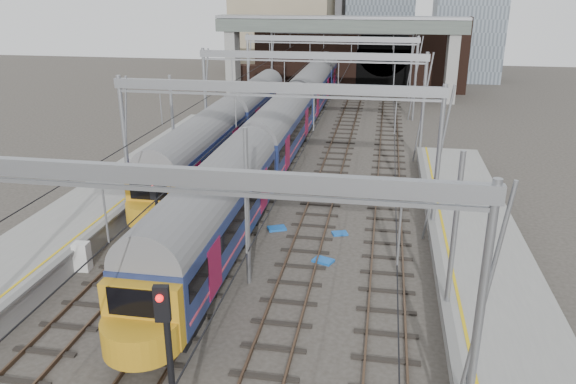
% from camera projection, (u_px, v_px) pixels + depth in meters
% --- Properties ---
extents(ground, '(160.00, 160.00, 0.00)m').
position_uv_depth(ground, '(238.00, 306.00, 22.93)').
color(ground, '#38332D').
rests_on(ground, ground).
extents(platform_left, '(4.32, 55.00, 1.12)m').
position_uv_depth(platform_left, '(43.00, 249.00, 26.68)').
color(platform_left, gray).
rests_on(platform_left, ground).
extents(platform_right, '(4.32, 47.00, 1.12)m').
position_uv_depth(platform_right, '(507.00, 341.00, 19.71)').
color(platform_right, gray).
rests_on(platform_right, ground).
extents(tracks, '(14.40, 80.00, 0.22)m').
position_uv_depth(tracks, '(296.00, 186.00, 36.80)').
color(tracks, '#4C3828').
rests_on(tracks, ground).
extents(overhead_line, '(16.80, 80.00, 8.00)m').
position_uv_depth(overhead_line, '(310.00, 71.00, 40.55)').
color(overhead_line, gray).
rests_on(overhead_line, ground).
extents(retaining_wall, '(28.00, 2.75, 9.00)m').
position_uv_depth(retaining_wall, '(354.00, 55.00, 69.26)').
color(retaining_wall, black).
rests_on(retaining_wall, ground).
extents(overbridge, '(28.00, 3.00, 9.25)m').
position_uv_depth(overbridge, '(340.00, 34.00, 62.99)').
color(overbridge, gray).
rests_on(overbridge, ground).
extents(train_main, '(2.81, 65.00, 4.83)m').
position_uv_depth(train_main, '(297.00, 108.00, 48.16)').
color(train_main, black).
rests_on(train_main, ground).
extents(train_second, '(2.66, 30.82, 4.63)m').
position_uv_depth(train_second, '(230.00, 125.00, 42.51)').
color(train_second, black).
rests_on(train_second, ground).
extents(signal_near_left, '(0.35, 0.45, 4.45)m').
position_uv_depth(signal_near_left, '(157.00, 215.00, 24.64)').
color(signal_near_left, black).
rests_on(signal_near_left, ground).
extents(signal_near_centre, '(0.41, 0.49, 5.45)m').
position_uv_depth(signal_near_centre, '(168.00, 354.00, 14.44)').
color(signal_near_centre, black).
rests_on(signal_near_centre, ground).
extents(relay_cabinet, '(0.72, 0.62, 1.36)m').
position_uv_depth(relay_cabinet, '(82.00, 257.00, 25.65)').
color(relay_cabinet, silver).
rests_on(relay_cabinet, ground).
extents(equip_cover_a, '(1.11, 0.95, 0.11)m').
position_uv_depth(equip_cover_a, '(323.00, 261.00, 26.63)').
color(equip_cover_a, blue).
rests_on(equip_cover_a, ground).
extents(equip_cover_b, '(1.14, 1.00, 0.11)m').
position_uv_depth(equip_cover_b, '(277.00, 228.00, 30.19)').
color(equip_cover_b, blue).
rests_on(equip_cover_b, ground).
extents(equip_cover_c, '(0.93, 0.79, 0.09)m').
position_uv_depth(equip_cover_c, '(340.00, 233.00, 29.60)').
color(equip_cover_c, blue).
rests_on(equip_cover_c, ground).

